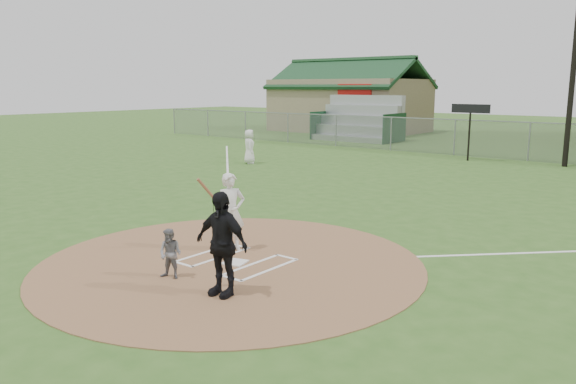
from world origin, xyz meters
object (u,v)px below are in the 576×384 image
Objects in this scene: umpire at (221,244)px; ondeck_player at (249,147)px; catcher at (170,254)px; batter_at_plate at (231,212)px; home_plate at (235,262)px.

umpire reaches higher than ondeck_player.
umpire reaches higher than catcher.
umpire is at bearing -49.09° from batter_at_plate.
home_plate is 1.62m from catcher.
catcher is 2.22m from batter_at_plate.
batter_at_plate is at bearing 82.31° from catcher.
umpire is at bearing -18.25° from catcher.
umpire reaches higher than batter_at_plate.
umpire is 2.83m from batter_at_plate.
batter_at_plate reaches higher than ondeck_player.
home_plate is at bearing 121.68° from umpire.
catcher is at bearing -101.95° from home_plate.
ondeck_player reaches higher than home_plate.
ondeck_player is at bearing 108.85° from catcher.
catcher is at bearing -79.29° from batter_at_plate.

